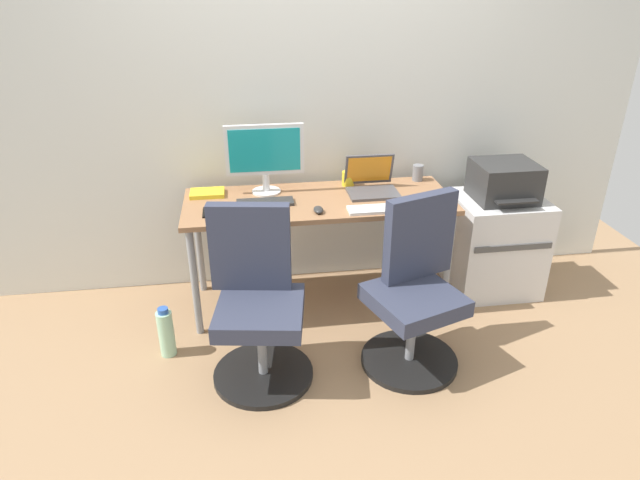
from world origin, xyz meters
name	(u,v)px	position (x,y,z in m)	size (l,w,h in m)	color
ground_plane	(319,300)	(0.00, 0.00, 0.00)	(5.28, 5.28, 0.00)	#9E7A56
back_wall	(310,91)	(0.00, 0.38, 1.30)	(4.40, 0.04, 2.60)	silver
desk	(319,210)	(0.00, 0.00, 0.66)	(1.64, 0.61, 0.73)	#996B47
office_chair_left	(257,304)	(-0.42, -0.65, 0.42)	(0.54, 0.54, 0.94)	black
office_chair_right	(415,292)	(0.43, -0.66, 0.42)	(0.56, 0.56, 0.94)	black
side_cabinet	(494,244)	(1.19, 0.01, 0.33)	(0.57, 0.51, 0.66)	silver
printer	(504,181)	(1.19, 0.01, 0.78)	(0.38, 0.40, 0.24)	#2D2D2D
water_bottle_on_floor	(166,333)	(-0.94, -0.44, 0.15)	(0.09, 0.09, 0.31)	#A5D8B2
desktop_monitor	(265,154)	(-0.31, 0.16, 0.98)	(0.48, 0.18, 0.43)	silver
open_laptop	(371,183)	(0.35, 0.08, 0.78)	(0.31, 0.28, 0.22)	#4C4C51
keyboard_by_monitor	(265,202)	(-0.33, -0.03, 0.74)	(0.34, 0.12, 0.02)	#2D2D2D
keyboard_by_laptop	(377,209)	(0.31, -0.22, 0.74)	(0.34, 0.12, 0.02)	silver
mouse_by_monitor	(318,210)	(-0.03, -0.20, 0.74)	(0.06, 0.10, 0.03)	#2D2D2D
mouse_by_laptop	(441,205)	(0.69, -0.23, 0.74)	(0.06, 0.10, 0.03)	#B7B7B7
coffee_mug	(348,178)	(0.22, 0.21, 0.77)	(0.08, 0.08, 0.09)	yellow
pen_cup	(418,173)	(0.70, 0.23, 0.78)	(0.07, 0.07, 0.10)	slate
phone_near_monitor	(209,212)	(-0.66, -0.12, 0.73)	(0.07, 0.14, 0.01)	black
notebook	(207,193)	(-0.68, 0.17, 0.74)	(0.21, 0.15, 0.03)	yellow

